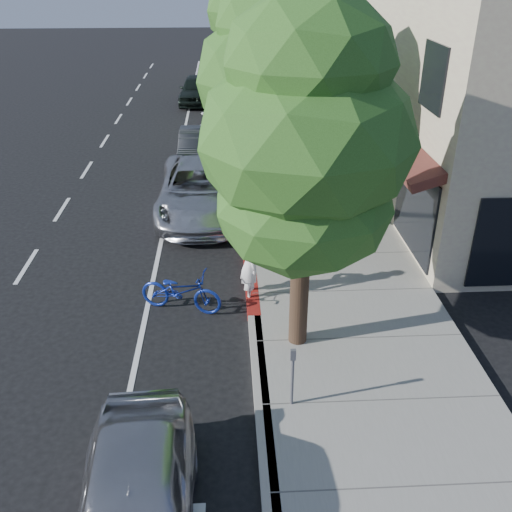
{
  "coord_description": "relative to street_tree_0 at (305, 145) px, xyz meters",
  "views": [
    {
      "loc": [
        -0.56,
        -12.17,
        7.69
      ],
      "look_at": [
        0.08,
        -0.27,
        1.35
      ],
      "focal_mm": 40.0,
      "sensor_mm": 36.0,
      "label": 1
    }
  ],
  "objects": [
    {
      "name": "street_tree_4",
      "position": [
        0.0,
        24.0,
        0.07
      ],
      "size": [
        4.43,
        4.43,
        7.47
      ],
      "color": "black",
      "rests_on": "ground"
    },
    {
      "name": "pedestrian",
      "position": [
        1.4,
        14.06,
        -3.45
      ],
      "size": [
        1.11,
        0.97,
        1.94
      ],
      "primitive_type": "imported",
      "rotation": [
        0.0,
        0.0,
        3.43
      ],
      "color": "black",
      "rests_on": "sidewalk"
    },
    {
      "name": "near_car_a",
      "position": [
        -2.88,
        -4.69,
        -3.82
      ],
      "size": [
        1.99,
        4.5,
        1.5
      ],
      "primitive_type": "imported",
      "rotation": [
        0.0,
        0.0,
        0.05
      ],
      "color": "#ACADB1",
      "rests_on": "ground"
    },
    {
      "name": "curb",
      "position": [
        -0.9,
        10.0,
        -4.5
      ],
      "size": [
        0.3,
        56.0,
        0.15
      ],
      "primitive_type": "cube",
      "color": "#9E998E",
      "rests_on": "ground"
    },
    {
      "name": "silver_suv",
      "position": [
        -2.34,
        7.5,
        -3.75
      ],
      "size": [
        2.75,
        5.93,
        1.65
      ],
      "primitive_type": "imported",
      "rotation": [
        0.0,
        0.0,
        -0.0
      ],
      "color": "#B9B9BE",
      "rests_on": "ground"
    },
    {
      "name": "ground",
      "position": [
        -0.9,
        2.0,
        -4.57
      ],
      "size": [
        120.0,
        120.0,
        0.0
      ],
      "primitive_type": "plane",
      "color": "black",
      "rests_on": "ground"
    },
    {
      "name": "dark_sedan",
      "position": [
        -2.58,
        12.33,
        -3.85
      ],
      "size": [
        1.58,
        4.39,
        1.44
      ],
      "primitive_type": "imported",
      "rotation": [
        0.0,
        0.0,
        -0.01
      ],
      "color": "#212427",
      "rests_on": "ground"
    },
    {
      "name": "cyclist",
      "position": [
        -0.95,
        2.02,
        -3.58
      ],
      "size": [
        0.55,
        0.77,
        1.99
      ],
      "primitive_type": "imported",
      "rotation": [
        0.0,
        0.0,
        1.68
      ],
      "color": "white",
      "rests_on": "ground"
    },
    {
      "name": "street_tree_1",
      "position": [
        0.0,
        6.0,
        -0.01
      ],
      "size": [
        4.67,
        4.67,
        7.43
      ],
      "color": "black",
      "rests_on": "ground"
    },
    {
      "name": "white_pickup",
      "position": [
        -1.48,
        17.0,
        -3.78
      ],
      "size": [
        2.45,
        5.56,
        1.59
      ],
      "primitive_type": "imported",
      "rotation": [
        0.0,
        0.0,
        -0.04
      ],
      "color": "white",
      "rests_on": "ground"
    },
    {
      "name": "dark_suv_far",
      "position": [
        -3.1,
        23.5,
        -3.81
      ],
      "size": [
        2.06,
        4.57,
        1.52
      ],
      "primitive_type": "imported",
      "rotation": [
        0.0,
        0.0,
        -0.06
      ],
      "color": "black",
      "rests_on": "ground"
    },
    {
      "name": "street_tree_3",
      "position": [
        0.0,
        18.0,
        0.72
      ],
      "size": [
        4.57,
        4.57,
        8.37
      ],
      "color": "black",
      "rests_on": "ground"
    },
    {
      "name": "street_tree_0",
      "position": [
        0.0,
        0.0,
        0.0
      ],
      "size": [
        4.12,
        4.12,
        7.29
      ],
      "color": "black",
      "rests_on": "ground"
    },
    {
      "name": "curb_red_segment",
      "position": [
        -0.9,
        3.0,
        -4.5
      ],
      "size": [
        0.32,
        4.0,
        0.15
      ],
      "primitive_type": "cube",
      "color": "maroon",
      "rests_on": "ground"
    },
    {
      "name": "bicycle",
      "position": [
        -2.64,
        1.58,
        -4.04
      ],
      "size": [
        2.15,
        1.29,
        1.07
      ],
      "primitive_type": "imported",
      "rotation": [
        0.0,
        0.0,
        1.27
      ],
      "color": "#162B98",
      "rests_on": "ground"
    },
    {
      "name": "street_tree_5",
      "position": [
        0.0,
        30.0,
        -0.25
      ],
      "size": [
        4.77,
        4.77,
        7.14
      ],
      "color": "black",
      "rests_on": "ground"
    },
    {
      "name": "storefront_building",
      "position": [
        8.7,
        20.0,
        -1.07
      ],
      "size": [
        10.0,
        36.0,
        7.0
      ],
      "primitive_type": "cube",
      "color": "beige",
      "rests_on": "ground"
    },
    {
      "name": "sidewalk",
      "position": [
        1.4,
        10.0,
        -4.5
      ],
      "size": [
        4.6,
        56.0,
        0.15
      ],
      "primitive_type": "cube",
      "color": "gray",
      "rests_on": "ground"
    },
    {
      "name": "street_tree_2",
      "position": [
        0.0,
        12.0,
        -0.6
      ],
      "size": [
        4.4,
        4.4,
        6.58
      ],
      "color": "black",
      "rests_on": "ground"
    }
  ]
}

